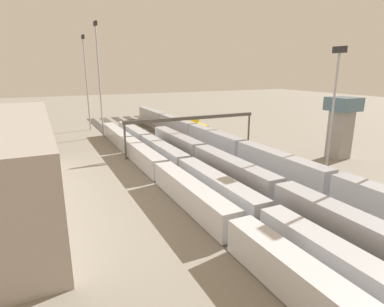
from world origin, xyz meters
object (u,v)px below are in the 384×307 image
train_on_track_2 (214,141)px  train_on_track_5 (185,167)px  light_mast_0 (335,93)px  train_on_track_1 (197,128)px  maintenance_shed (0,164)px  control_tower (341,123)px  signal_gantry (193,121)px  train_on_track_6 (162,171)px  train_on_track_4 (232,173)px  light_mast_3 (98,68)px  light_mast_1 (86,72)px

train_on_track_2 → train_on_track_5: bearing=135.0°
train_on_track_5 → light_mast_0: bearing=-107.8°
train_on_track_1 → maintenance_shed: (-35.28, 49.91, 4.46)m
maintenance_shed → control_tower: 67.61m
train_on_track_2 → maintenance_shed: size_ratio=2.49×
signal_gantry → maintenance_shed: bearing=114.1°
train_on_track_2 → light_mast_0: size_ratio=4.96×
train_on_track_5 → signal_gantry: 20.71m
train_on_track_2 → train_on_track_6: 25.47m
light_mast_0 → train_on_track_4: bearing=89.3°
train_on_track_5 → light_mast_3: light_mast_3 is taller
train_on_track_1 → train_on_track_5: 40.05m
train_on_track_5 → train_on_track_4: bearing=-149.9°
signal_gantry → control_tower: bearing=-126.6°
maintenance_shed → light_mast_1: bearing=-19.6°
control_tower → signal_gantry: bearing=53.4°
train_on_track_4 → light_mast_0: 26.20m
light_mast_1 → signal_gantry: 46.80m
light_mast_0 → light_mast_1: light_mast_1 is taller
train_on_track_1 → light_mast_0: light_mast_0 is taller
signal_gantry → train_on_track_1: bearing=-29.8°
train_on_track_4 → control_tower: size_ratio=5.09×
train_on_track_1 → light_mast_1: (23.80, 28.81, 17.03)m
train_on_track_6 → maintenance_shed: maintenance_shed is taller
train_on_track_5 → light_mast_0: size_ratio=3.96×
train_on_track_2 → control_tower: size_ratio=8.55×
train_on_track_2 → light_mast_1: light_mast_1 is taller
train_on_track_2 → light_mast_0: light_mast_0 is taller
light_mast_3 → control_tower: size_ratio=2.36×
train_on_track_1 → signal_gantry: size_ratio=0.29×
train_on_track_1 → maintenance_shed: size_ratio=0.21×
light_mast_0 → light_mast_1: size_ratio=0.79×
train_on_track_4 → signal_gantry: size_ratio=2.04×
train_on_track_6 → light_mast_3: size_ratio=2.89×
light_mast_0 → light_mast_1: 76.76m
train_on_track_5 → train_on_track_6: 5.06m
train_on_track_1 → light_mast_1: light_mast_1 is taller
light_mast_3 → signal_gantry: 34.61m
train_on_track_2 → train_on_track_5: 21.24m
train_on_track_6 → signal_gantry: 24.08m
train_on_track_4 → signal_gantry: (25.87, -5.00, 5.03)m
train_on_track_1 → light_mast_0: size_ratio=0.41×
light_mast_0 → light_mast_3: light_mast_3 is taller
train_on_track_4 → train_on_track_1: bearing=-19.1°
train_on_track_2 → train_on_track_1: bearing=-14.3°
light_mast_3 → maintenance_shed: light_mast_3 is taller
train_on_track_2 → light_mast_0: (-23.94, -12.71, 13.05)m
light_mast_0 → train_on_track_5: bearing=72.2°
train_on_track_1 → light_mast_0: (-43.62, -7.71, 13.51)m
light_mast_0 → maintenance_shed: bearing=81.8°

